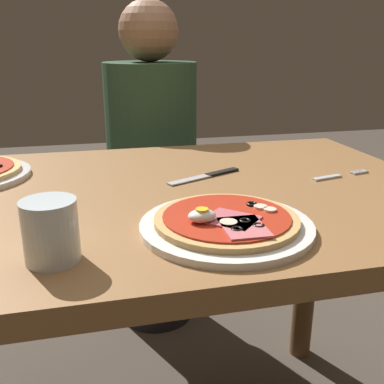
% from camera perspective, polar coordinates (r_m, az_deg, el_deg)
% --- Properties ---
extents(dining_table, '(1.21, 0.79, 0.76)m').
position_cam_1_polar(dining_table, '(0.96, -4.21, -6.67)').
color(dining_table, olive).
rests_on(dining_table, ground).
extents(pizza_foreground, '(0.28, 0.28, 0.05)m').
position_cam_1_polar(pizza_foreground, '(0.72, 4.40, -3.98)').
color(pizza_foreground, white).
rests_on(pizza_foreground, dining_table).
extents(water_glass_near, '(0.08, 0.08, 0.09)m').
position_cam_1_polar(water_glass_near, '(0.64, -17.56, -5.24)').
color(water_glass_near, silver).
rests_on(water_glass_near, dining_table).
extents(fork, '(0.16, 0.05, 0.00)m').
position_cam_1_polar(fork, '(1.06, 17.99, 1.96)').
color(fork, silver).
rests_on(fork, dining_table).
extents(knife, '(0.19, 0.10, 0.01)m').
position_cam_1_polar(knife, '(1.01, 2.22, 2.17)').
color(knife, silver).
rests_on(knife, dining_table).
extents(diner_person, '(0.32, 0.32, 1.18)m').
position_cam_1_polar(diner_person, '(1.65, -5.02, 1.47)').
color(diner_person, black).
rests_on(diner_person, ground).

